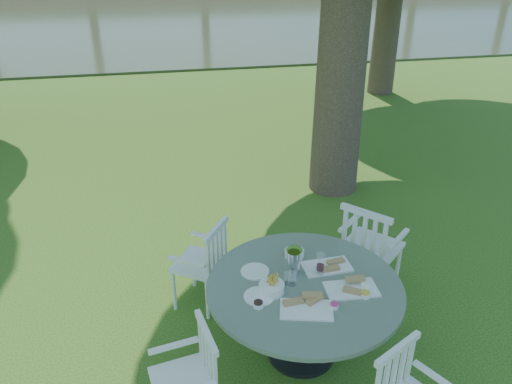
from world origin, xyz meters
TOP-DOWN VIEW (x-y plane):
  - ground at (0.00, 0.00)m, footprint 140.00×140.00m
  - table at (0.10, -1.17)m, footprint 1.53×1.53m
  - chair_ne at (0.91, -0.54)m, footprint 0.67×0.68m
  - chair_nw at (-0.58, -0.38)m, footprint 0.58×0.59m
  - chair_sw at (-0.82, -1.68)m, footprint 0.47×0.49m
  - tableware at (0.07, -1.13)m, footprint 1.03×0.93m
  - river at (0.00, 23.00)m, footprint 100.00×28.00m

SIDE VIEW (x-z plane):
  - ground at x=0.00m, z-range 0.00..0.00m
  - river at x=0.00m, z-range -0.06..0.06m
  - chair_sw at x=-0.82m, z-range 0.07..0.92m
  - chair_nw at x=-0.58m, z-range 0.08..0.94m
  - chair_ne at x=0.91m, z-range 0.09..1.06m
  - table at x=0.10m, z-range 0.24..0.96m
  - tableware at x=0.07m, z-range 0.65..0.86m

